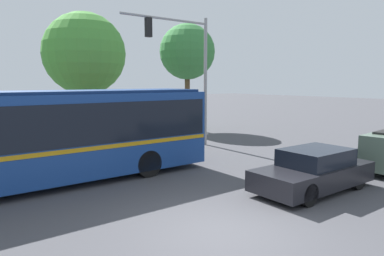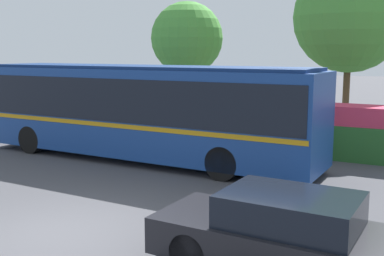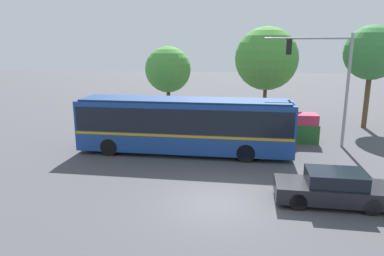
% 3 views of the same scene
% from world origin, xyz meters
% --- Properties ---
extents(ground_plane, '(140.00, 140.00, 0.00)m').
position_xyz_m(ground_plane, '(0.00, 0.00, 0.00)').
color(ground_plane, '#444449').
extents(city_bus, '(12.29, 2.74, 3.19)m').
position_xyz_m(city_bus, '(-2.31, 6.47, 1.82)').
color(city_bus, navy).
rests_on(city_bus, ground).
extents(sedan_foreground, '(4.40, 1.91, 1.36)m').
position_xyz_m(sedan_foreground, '(4.52, 0.57, 0.65)').
color(sedan_foreground, black).
rests_on(sedan_foreground, ground).
extents(flowering_hedge, '(7.90, 1.37, 1.84)m').
position_xyz_m(flowering_hedge, '(1.95, 10.03, 0.91)').
color(flowering_hedge, '#286028').
rests_on(flowering_hedge, ground).
extents(street_tree_left, '(3.53, 3.53, 6.08)m').
position_xyz_m(street_tree_left, '(-4.73, 14.07, 4.30)').
color(street_tree_left, brown).
rests_on(street_tree_left, ground).
extents(street_tree_centre, '(4.82, 4.82, 7.55)m').
position_xyz_m(street_tree_centre, '(2.79, 14.96, 5.13)').
color(street_tree_centre, brown).
rests_on(street_tree_centre, ground).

